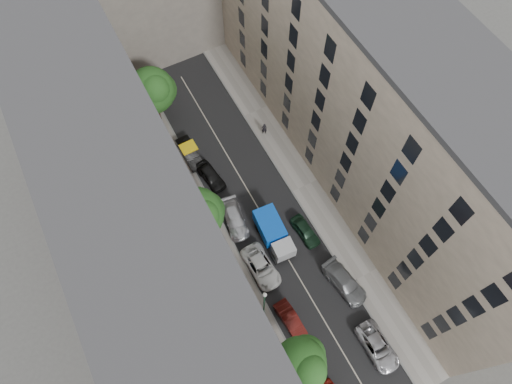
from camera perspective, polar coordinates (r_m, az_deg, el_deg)
ground at (r=46.87m, az=0.31°, el=-2.08°), size 120.00×120.00×0.00m
road_surface at (r=46.86m, az=0.31°, el=-2.07°), size 8.00×44.00×0.02m
sidewalk_left at (r=46.01m, az=-5.77°, el=-4.93°), size 3.00×44.00×0.15m
sidewalk_right at (r=48.22m, az=6.08°, el=0.75°), size 3.00×44.00×0.15m
building_left at (r=36.87m, az=-14.90°, el=-2.69°), size 8.00×44.00×20.00m
building_right at (r=42.16m, az=13.90°, el=10.16°), size 8.00×44.00×20.00m
tarp_truck at (r=44.37m, az=2.20°, el=-5.16°), size 2.44×5.45×2.45m
car_left_1 at (r=42.80m, az=4.33°, el=-15.65°), size 1.63×3.97×1.28m
car_left_2 at (r=43.89m, az=0.65°, el=-9.34°), size 2.44×4.96×1.35m
car_left_3 at (r=45.69m, az=-2.68°, el=-3.40°), size 2.62×4.92×1.36m
car_left_4 at (r=48.07m, az=-5.68°, el=2.02°), size 2.20×4.24×1.38m
car_left_5 at (r=49.75m, az=-8.29°, el=4.85°), size 1.62×4.37×1.43m
car_right_0 at (r=43.60m, az=14.95°, el=-18.19°), size 2.20×4.74×1.31m
car_right_1 at (r=44.19m, az=11.02°, el=-11.04°), size 2.77×5.22×1.44m
car_right_2 at (r=45.45m, az=6.19°, el=-4.87°), size 1.78×3.86×1.28m
tree_near at (r=37.34m, az=5.73°, el=-20.68°), size 4.59×4.20×7.88m
tree_mid at (r=40.66m, az=-7.24°, el=-2.94°), size 5.21×4.92×8.30m
tree_far at (r=49.88m, az=-12.76°, el=12.15°), size 5.23×4.95×7.39m
lamp_post at (r=39.42m, az=1.04°, el=-13.56°), size 0.36×0.36×6.52m
pedestrian at (r=50.67m, az=1.04°, el=7.92°), size 0.71×0.59×1.66m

